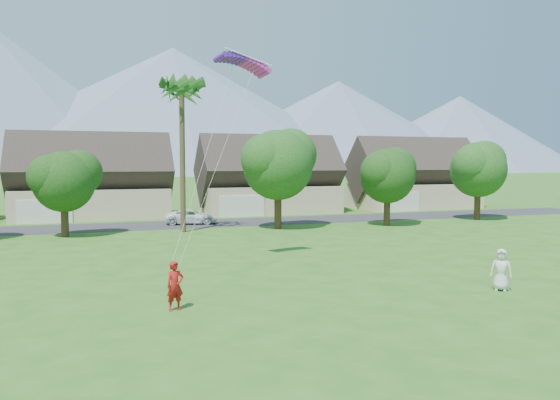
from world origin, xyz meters
name	(u,v)px	position (x,y,z in m)	size (l,w,h in m)	color
ground	(377,332)	(0.00, 0.00, 0.00)	(500.00, 500.00, 0.00)	#2D6019
street	(196,224)	(0.00, 34.00, 0.01)	(90.00, 7.00, 0.01)	#2D2D30
kite_flyer	(175,286)	(-6.01, 4.96, 0.96)	(0.70, 0.46, 1.91)	#AA1513
watcher	(501,270)	(8.17, 3.51, 0.94)	(0.91, 0.60, 1.87)	silver
parked_car	(191,217)	(-0.40, 34.00, 0.67)	(2.22, 4.81, 1.34)	white
mountain_ridge	(133,114)	(10.40, 260.00, 29.07)	(540.00, 240.00, 70.00)	slate
houses_row	(185,183)	(0.49, 42.99, 3.44)	(72.75, 8.19, 8.86)	beige
tree_row	(194,172)	(-1.14, 27.92, 4.89)	(62.27, 6.67, 8.45)	#47301C
fan_palm	(182,86)	(-2.00, 28.50, 11.80)	(3.00, 3.00, 13.80)	#4C3D26
parafoil_kite	(243,61)	(-1.04, 13.09, 11.19)	(3.36, 1.43, 0.50)	#5C18B5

